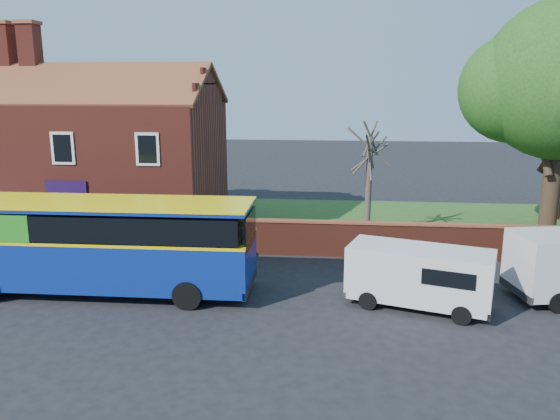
# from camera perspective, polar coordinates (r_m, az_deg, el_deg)

# --- Properties ---
(ground) EXTENTS (120.00, 120.00, 0.00)m
(ground) POSITION_cam_1_polar(r_m,az_deg,el_deg) (18.73, -11.77, -10.66)
(ground) COLOR black
(ground) RESTS_ON ground
(pavement) EXTENTS (18.00, 3.50, 0.12)m
(pavement) POSITION_cam_1_polar(r_m,az_deg,el_deg) (26.38, -22.65, -4.30)
(pavement) COLOR gray
(pavement) RESTS_ON ground
(kerb) EXTENTS (18.00, 0.15, 0.14)m
(kerb) POSITION_cam_1_polar(r_m,az_deg,el_deg) (24.93, -24.54, -5.42)
(kerb) COLOR slate
(kerb) RESTS_ON ground
(grass_strip) EXTENTS (26.00, 12.00, 0.04)m
(grass_strip) POSITION_cam_1_polar(r_m,az_deg,el_deg) (31.17, 19.71, -1.59)
(grass_strip) COLOR #426B28
(grass_strip) RESTS_ON ground
(shop_building) EXTENTS (12.30, 8.13, 10.50)m
(shop_building) POSITION_cam_1_polar(r_m,az_deg,el_deg) (30.75, -18.19, 4.78)
(shop_building) COLOR maroon
(shop_building) RESTS_ON ground
(boundary_wall) EXTENTS (22.00, 0.38, 1.60)m
(boundary_wall) POSITION_cam_1_polar(r_m,az_deg,el_deg) (25.39, 22.97, -3.21)
(boundary_wall) COLOR maroon
(boundary_wall) RESTS_ON ground
(bus) EXTENTS (11.18, 3.00, 3.39)m
(bus) POSITION_cam_1_polar(r_m,az_deg,el_deg) (20.87, -19.38, -3.08)
(bus) COLOR navy
(bus) RESTS_ON ground
(van_near) EXTENTS (5.08, 3.23, 2.08)m
(van_near) POSITION_cam_1_polar(r_m,az_deg,el_deg) (19.14, 14.40, -6.55)
(van_near) COLOR silver
(van_near) RESTS_ON ground
(bare_tree) EXTENTS (2.06, 2.45, 5.49)m
(bare_tree) POSITION_cam_1_polar(r_m,az_deg,el_deg) (26.86, 9.26, 2.88)
(bare_tree) COLOR #4C4238
(bare_tree) RESTS_ON ground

